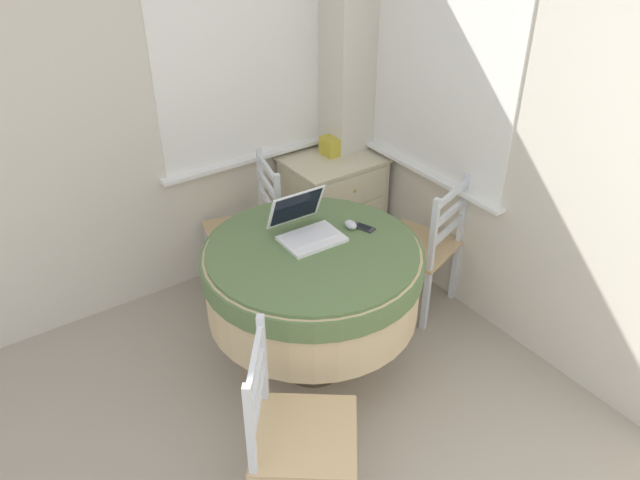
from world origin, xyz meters
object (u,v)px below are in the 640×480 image
(dining_chair_near_back_window, at_px, (249,230))
(corner_cabinet, at_px, (333,207))
(round_dining_table, at_px, (313,276))
(dining_chair_camera_near, at_px, (294,433))
(computer_mouse, at_px, (351,225))
(cell_phone, at_px, (364,227))
(laptop, at_px, (306,228))
(storage_box, at_px, (334,145))
(dining_chair_near_right_window, at_px, (424,246))

(dining_chair_near_back_window, height_order, corner_cabinet, dining_chair_near_back_window)
(round_dining_table, height_order, dining_chair_camera_near, dining_chair_camera_near)
(computer_mouse, distance_m, cell_phone, 0.07)
(laptop, distance_m, storage_box, 1.13)
(round_dining_table, bearing_deg, dining_chair_near_right_window, 5.22)
(cell_phone, relative_size, dining_chair_near_back_window, 0.14)
(cell_phone, height_order, storage_box, storage_box)
(dining_chair_camera_near, bearing_deg, dining_chair_near_back_window, 67.18)
(computer_mouse, xyz_separation_m, cell_phone, (0.06, -0.04, -0.02))
(computer_mouse, height_order, dining_chair_camera_near, dining_chair_camera_near)
(laptop, height_order, corner_cabinet, laptop)
(round_dining_table, height_order, cell_phone, cell_phone)
(round_dining_table, bearing_deg, dining_chair_camera_near, -129.46)
(corner_cabinet, bearing_deg, laptop, -133.45)
(dining_chair_camera_near, relative_size, corner_cabinet, 1.21)
(cell_phone, distance_m, corner_cabinet, 1.06)
(laptop, xyz_separation_m, corner_cabinet, (0.72, 0.76, -0.46))
(round_dining_table, xyz_separation_m, corner_cabinet, (0.76, 0.87, -0.24))
(computer_mouse, height_order, dining_chair_near_right_window, dining_chair_near_right_window)
(dining_chair_near_right_window, distance_m, storage_box, 0.93)
(dining_chair_near_right_window, relative_size, storage_box, 5.84)
(computer_mouse, xyz_separation_m, corner_cabinet, (0.49, 0.83, -0.43))
(dining_chair_near_back_window, distance_m, corner_cabinet, 0.67)
(computer_mouse, bearing_deg, cell_phone, -36.34)
(dining_chair_near_back_window, distance_m, dining_chair_camera_near, 1.62)
(round_dining_table, distance_m, laptop, 0.25)
(cell_phone, distance_m, dining_chair_near_right_window, 0.64)
(dining_chair_near_right_window, bearing_deg, dining_chair_camera_near, -152.25)
(dining_chair_near_back_window, bearing_deg, round_dining_table, -96.01)
(computer_mouse, bearing_deg, dining_chair_near_right_window, 3.16)
(cell_phone, distance_m, dining_chair_camera_near, 1.15)
(dining_chair_camera_near, height_order, storage_box, dining_chair_camera_near)
(computer_mouse, distance_m, dining_chair_near_right_window, 0.69)
(computer_mouse, bearing_deg, storage_box, 58.99)
(corner_cabinet, height_order, storage_box, storage_box)
(corner_cabinet, relative_size, storage_box, 4.82)
(storage_box, bearing_deg, cell_phone, -117.29)
(laptop, relative_size, storage_box, 2.10)
(laptop, xyz_separation_m, dining_chair_near_back_window, (0.05, 0.72, -0.40))
(round_dining_table, relative_size, cell_phone, 8.92)
(laptop, xyz_separation_m, dining_chair_camera_near, (-0.58, -0.77, -0.40))
(corner_cabinet, bearing_deg, computer_mouse, -120.54)
(round_dining_table, distance_m, dining_chair_near_right_window, 0.88)
(round_dining_table, height_order, dining_chair_near_right_window, dining_chair_near_right_window)
(cell_phone, xyz_separation_m, corner_cabinet, (0.43, 0.87, -0.42))
(dining_chair_near_back_window, bearing_deg, laptop, -93.77)
(corner_cabinet, bearing_deg, dining_chair_camera_near, -130.35)
(cell_phone, relative_size, corner_cabinet, 0.17)
(storage_box, bearing_deg, computer_mouse, -121.01)
(dining_chair_near_right_window, relative_size, dining_chair_camera_near, 1.00)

